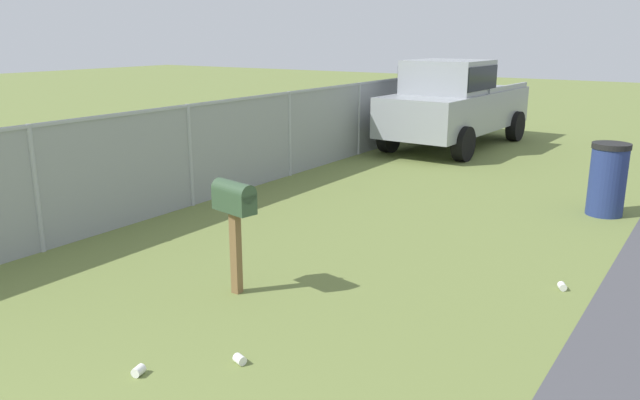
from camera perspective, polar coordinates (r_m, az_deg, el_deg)
mailbox at (r=6.47m, az=-7.85°, el=-0.42°), size 0.30×0.54×1.22m
pickup_truck at (r=15.43m, az=12.16°, el=8.79°), size 5.06×2.25×2.09m
trash_bin at (r=10.33m, az=24.82°, el=1.74°), size 0.56×0.56×1.10m
fence_section at (r=12.02m, az=-2.82°, el=6.37°), size 15.91×0.07×1.62m
litter_cup_midfield_b at (r=5.42m, az=-7.35°, el=-14.25°), size 0.11×0.12×0.08m
litter_cup_midfield_a at (r=7.26m, az=21.27°, el=-7.37°), size 0.13×0.12×0.08m
litter_cup_far_scatter at (r=5.42m, az=-16.26°, el=-14.76°), size 0.12×0.10×0.08m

